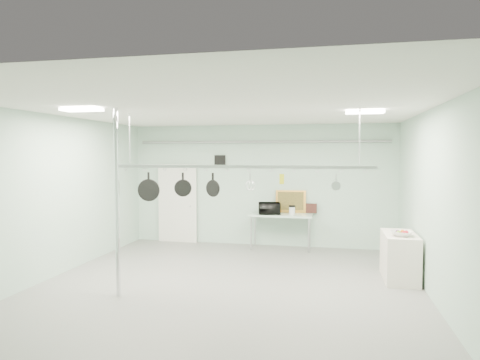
% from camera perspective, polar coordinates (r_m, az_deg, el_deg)
% --- Properties ---
extents(floor, '(8.00, 8.00, 0.00)m').
position_cam_1_polar(floor, '(7.81, -2.23, -14.62)').
color(floor, gray).
rests_on(floor, ground).
extents(ceiling, '(7.00, 8.00, 0.02)m').
position_cam_1_polar(ceiling, '(7.47, -2.29, 9.35)').
color(ceiling, silver).
rests_on(ceiling, back_wall).
extents(back_wall, '(7.00, 0.02, 3.20)m').
position_cam_1_polar(back_wall, '(11.37, 2.71, -0.71)').
color(back_wall, '#A2C3B2').
rests_on(back_wall, floor).
extents(right_wall, '(0.02, 8.00, 3.20)m').
position_cam_1_polar(right_wall, '(7.43, 24.87, -3.23)').
color(right_wall, '#A2C3B2').
rests_on(right_wall, floor).
extents(door, '(1.10, 0.10, 2.20)m').
position_cam_1_polar(door, '(11.96, -8.29, -3.18)').
color(door, silver).
rests_on(door, floor).
extents(wall_vent, '(0.30, 0.04, 0.30)m').
position_cam_1_polar(wall_vent, '(11.55, -2.69, 2.58)').
color(wall_vent, black).
rests_on(wall_vent, back_wall).
extents(conduit_pipe, '(6.60, 0.07, 0.07)m').
position_cam_1_polar(conduit_pipe, '(11.25, 2.66, 5.11)').
color(conduit_pipe, gray).
rests_on(conduit_pipe, back_wall).
extents(chrome_pole, '(0.08, 0.08, 3.20)m').
position_cam_1_polar(chrome_pole, '(7.53, -16.07, -2.96)').
color(chrome_pole, silver).
rests_on(chrome_pole, floor).
extents(prep_table, '(1.60, 0.70, 0.91)m').
position_cam_1_polar(prep_table, '(10.98, 5.47, -4.90)').
color(prep_table, '#B3D3C2').
rests_on(prep_table, floor).
extents(side_cabinet, '(0.60, 1.20, 0.90)m').
position_cam_1_polar(side_cabinet, '(8.92, 20.50, -9.55)').
color(side_cabinet, silver).
rests_on(side_cabinet, floor).
extents(pot_rack, '(4.80, 0.06, 1.00)m').
position_cam_1_polar(pot_rack, '(7.68, -0.27, 2.01)').
color(pot_rack, '#B7B7BC').
rests_on(pot_rack, ceiling).
extents(light_panel_left, '(0.65, 0.30, 0.05)m').
position_cam_1_polar(light_panel_left, '(7.60, -20.36, 8.81)').
color(light_panel_left, white).
rests_on(light_panel_left, ceiling).
extents(light_panel_right, '(0.65, 0.30, 0.05)m').
position_cam_1_polar(light_panel_right, '(7.85, 16.30, 8.70)').
color(light_panel_right, white).
rests_on(light_panel_right, ceiling).
extents(microwave, '(0.60, 0.48, 0.30)m').
position_cam_1_polar(microwave, '(10.88, 3.95, -3.80)').
color(microwave, black).
rests_on(microwave, prep_table).
extents(coffee_canister, '(0.17, 0.17, 0.20)m').
position_cam_1_polar(coffee_canister, '(10.84, 6.95, -4.10)').
color(coffee_canister, silver).
rests_on(coffee_canister, prep_table).
extents(painting_large, '(0.79, 0.17, 0.58)m').
position_cam_1_polar(painting_large, '(11.21, 6.78, -2.87)').
color(painting_large, gold).
rests_on(painting_large, prep_table).
extents(painting_small, '(0.30, 0.09, 0.25)m').
position_cam_1_polar(painting_small, '(11.19, 9.44, -3.75)').
color(painting_small, '#341712').
rests_on(painting_small, prep_table).
extents(fruit_bowl, '(0.51, 0.51, 0.10)m').
position_cam_1_polar(fruit_bowl, '(8.56, 20.76, -6.69)').
color(fruit_bowl, silver).
rests_on(fruit_bowl, side_cabinet).
extents(skillet_left, '(0.42, 0.12, 0.55)m').
position_cam_1_polar(skillet_left, '(8.24, -12.09, -0.91)').
color(skillet_left, black).
rests_on(skillet_left, pot_rack).
extents(skillet_mid, '(0.32, 0.12, 0.43)m').
position_cam_1_polar(skillet_mid, '(7.98, -7.63, -0.56)').
color(skillet_mid, black).
rests_on(skillet_mid, pot_rack).
extents(skillet_right, '(0.31, 0.17, 0.44)m').
position_cam_1_polar(skillet_right, '(7.81, -3.64, -0.64)').
color(skillet_right, black).
rests_on(skillet_right, pot_rack).
extents(whisk, '(0.22, 0.22, 0.30)m').
position_cam_1_polar(whisk, '(7.64, 1.38, -0.19)').
color(whisk, silver).
rests_on(whisk, pot_rack).
extents(grater, '(0.08, 0.02, 0.20)m').
position_cam_1_polar(grater, '(7.56, 5.59, 0.12)').
color(grater, yellow).
rests_on(grater, pot_rack).
extents(saucepan, '(0.16, 0.11, 0.30)m').
position_cam_1_polar(saucepan, '(7.51, 12.68, -0.34)').
color(saucepan, '#A4A4A8').
rests_on(saucepan, pot_rack).
extents(fruit_cluster, '(0.24, 0.24, 0.09)m').
position_cam_1_polar(fruit_cluster, '(8.56, 20.77, -6.43)').
color(fruit_cluster, red).
rests_on(fruit_cluster, fruit_bowl).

